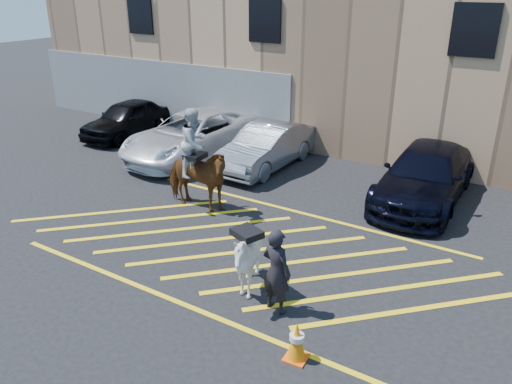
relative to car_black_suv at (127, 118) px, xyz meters
The scene contains 11 objects.
ground 10.72m from the car_black_suv, 28.49° to the right, with size 90.00×90.00×0.00m, color black.
car_black_suv is the anchor object (origin of this frame).
car_white_pickup 3.99m from the car_black_suv, ahead, with size 2.64×5.74×1.59m, color silver.
car_silver_sedan 6.76m from the car_black_suv, ahead, with size 1.54×4.42×1.46m, color gray.
car_blue_suv 12.05m from the car_black_suv, ahead, with size 2.15×5.28×1.53m, color black.
handler 13.11m from the car_black_suv, 32.66° to the right, with size 0.63×0.42×1.74m, color black.
warehouse 12.01m from the car_black_suv, 36.27° to the left, with size 32.42×10.20×7.30m.
hatching_zone 10.87m from the car_black_suv, 29.88° to the right, with size 12.60×5.12×0.01m.
mounted_bay 8.03m from the car_black_suv, 31.33° to the right, with size 2.22×1.11×2.87m.
saddled_white 12.31m from the car_black_suv, 33.78° to the right, with size 1.62×1.71×1.51m.
traffic_cone 14.48m from the car_black_suv, 33.93° to the right, with size 0.41×0.41×0.73m.
Camera 1 is at (5.56, -9.02, 5.91)m, focal length 35.00 mm.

